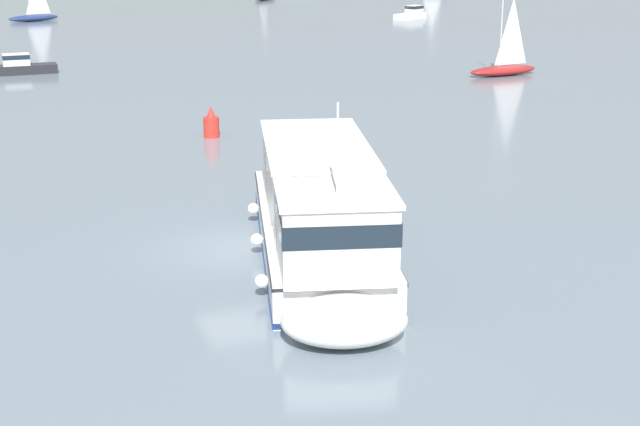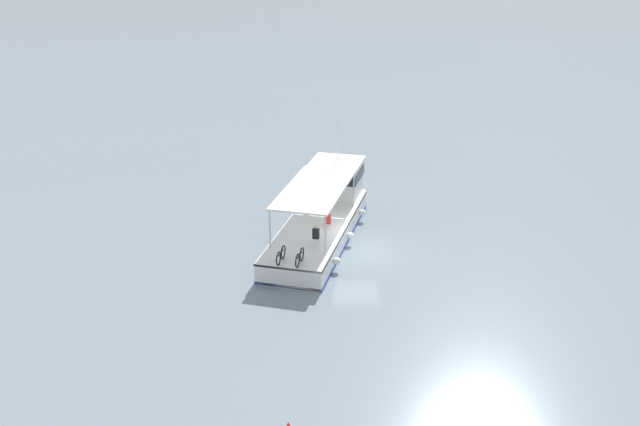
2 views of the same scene
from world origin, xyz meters
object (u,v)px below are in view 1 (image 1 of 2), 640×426
(motorboat_far_left, at_px, (23,65))
(sailboat_off_stern, at_px, (34,15))
(channel_buoy, at_px, (211,125))
(sailboat_off_bow, at_px, (504,66))
(motorboat_horizon_west, at_px, (412,13))
(ferry_main, at_px, (324,237))

(motorboat_far_left, distance_m, sailboat_off_stern, 33.05)
(channel_buoy, bearing_deg, motorboat_far_left, 105.70)
(channel_buoy, bearing_deg, sailboat_off_bow, 25.66)
(sailboat_off_bow, distance_m, sailboat_off_stern, 50.43)
(sailboat_off_stern, relative_size, motorboat_horizon_west, 1.42)
(ferry_main, distance_m, motorboat_far_left, 39.82)
(sailboat_off_stern, bearing_deg, channel_buoy, -87.56)
(channel_buoy, bearing_deg, motorboat_horizon_west, 53.75)
(ferry_main, distance_m, sailboat_off_bow, 36.37)
(sailboat_off_stern, bearing_deg, motorboat_far_left, -96.65)
(ferry_main, bearing_deg, sailboat_off_bow, 50.32)
(ferry_main, height_order, sailboat_off_bow, sailboat_off_bow)
(motorboat_horizon_west, bearing_deg, ferry_main, -118.76)
(ferry_main, height_order, motorboat_far_left, ferry_main)
(motorboat_horizon_west, bearing_deg, channel_buoy, -126.25)
(ferry_main, bearing_deg, channel_buoy, 84.66)
(ferry_main, xyz_separation_m, sailboat_off_bow, (23.22, 27.99, -0.47))
(motorboat_far_left, height_order, sailboat_off_stern, sailboat_off_stern)
(motorboat_far_left, xyz_separation_m, sailboat_off_stern, (3.83, 32.83, -0.00))
(ferry_main, xyz_separation_m, motorboat_horizon_west, (33.55, 61.14, -0.47))
(motorboat_horizon_west, height_order, channel_buoy, channel_buoy)
(sailboat_off_stern, relative_size, channel_buoy, 3.86)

